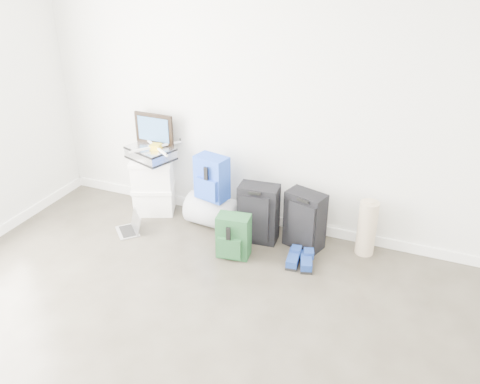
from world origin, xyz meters
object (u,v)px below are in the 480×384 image
at_px(briefcase, 151,153).
at_px(duffel_bag, 214,211).
at_px(carry_on, 305,221).
at_px(boxes_stack, 153,185).
at_px(large_suitcase, 258,214).
at_px(laptop, 131,227).

bearing_deg(briefcase, duffel_bag, 16.09).
height_order(briefcase, duffel_bag, briefcase).
bearing_deg(carry_on, boxes_stack, -165.43).
xyz_separation_m(duffel_bag, carry_on, (0.96, -0.03, 0.12)).
bearing_deg(large_suitcase, duffel_bag, 165.90).
relative_size(carry_on, laptop, 1.68).
xyz_separation_m(duffel_bag, large_suitcase, (0.51, -0.08, 0.12)).
xyz_separation_m(briefcase, duffel_bag, (0.72, -0.04, -0.51)).
xyz_separation_m(boxes_stack, carry_on, (1.68, -0.07, -0.02)).
relative_size(boxes_stack, carry_on, 1.08).
xyz_separation_m(briefcase, carry_on, (1.68, -0.07, -0.39)).
xyz_separation_m(duffel_bag, laptop, (-0.72, -0.43, -0.12)).
distance_m(briefcase, laptop, 0.79).
relative_size(duffel_bag, laptop, 1.60).
relative_size(duffel_bag, large_suitcase, 0.93).
bearing_deg(boxes_stack, duffel_bag, -25.95).
bearing_deg(laptop, carry_on, 57.43).
xyz_separation_m(boxes_stack, duffel_bag, (0.72, -0.04, -0.14)).
height_order(boxes_stack, large_suitcase, boxes_stack).
distance_m(carry_on, laptop, 1.74).
bearing_deg(carry_on, large_suitcase, -156.21).
relative_size(boxes_stack, briefcase, 1.36).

